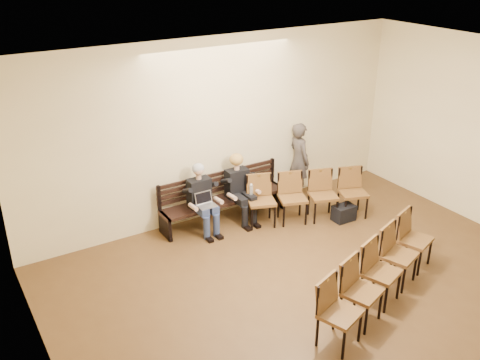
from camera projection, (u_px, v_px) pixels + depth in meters
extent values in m
cube|color=#FAEBB3|center=(220.00, 129.00, 10.13)|extent=(8.00, 0.02, 3.50)
cube|color=white|center=(456.00, 101.00, 5.52)|extent=(8.00, 10.00, 0.02)
cube|color=black|center=(224.00, 209.00, 10.42)|extent=(2.60, 0.90, 0.45)
cube|color=#B4B4B9|center=(207.00, 207.00, 9.75)|extent=(0.34, 0.27, 0.24)
cylinder|color=silver|center=(251.00, 195.00, 10.21)|extent=(0.08, 0.08, 0.23)
cube|color=black|center=(344.00, 213.00, 10.43)|extent=(0.43, 0.30, 0.31)
imported|color=#3C3531|center=(299.00, 155.00, 11.09)|extent=(0.49, 0.71, 1.88)
cube|color=brown|center=(308.00, 197.00, 10.31)|extent=(2.40, 1.31, 0.97)
cube|color=brown|center=(382.00, 273.00, 7.96)|extent=(3.00, 1.48, 0.97)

